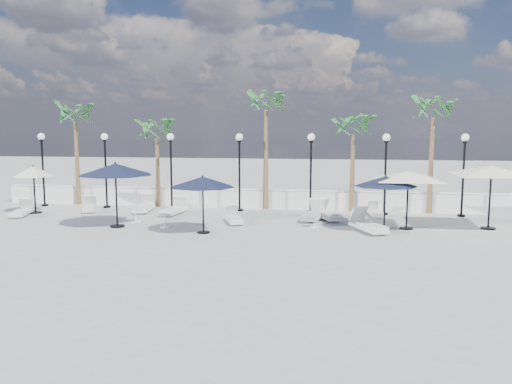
# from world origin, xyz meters

# --- Properties ---
(ground) EXTENTS (100.00, 100.00, 0.00)m
(ground) POSITION_xyz_m (0.00, 0.00, 0.00)
(ground) COLOR #959691
(ground) RESTS_ON ground
(balustrade) EXTENTS (26.00, 0.30, 1.01)m
(balustrade) POSITION_xyz_m (0.00, 7.50, 0.47)
(balustrade) COLOR silver
(balustrade) RESTS_ON ground
(lamppost_0) EXTENTS (0.36, 0.36, 3.84)m
(lamppost_0) POSITION_xyz_m (-10.50, 6.50, 2.49)
(lamppost_0) COLOR black
(lamppost_0) RESTS_ON ground
(lamppost_1) EXTENTS (0.36, 0.36, 3.84)m
(lamppost_1) POSITION_xyz_m (-7.00, 6.50, 2.49)
(lamppost_1) COLOR black
(lamppost_1) RESTS_ON ground
(lamppost_2) EXTENTS (0.36, 0.36, 3.84)m
(lamppost_2) POSITION_xyz_m (-3.50, 6.50, 2.49)
(lamppost_2) COLOR black
(lamppost_2) RESTS_ON ground
(lamppost_3) EXTENTS (0.36, 0.36, 3.84)m
(lamppost_3) POSITION_xyz_m (0.00, 6.50, 2.49)
(lamppost_3) COLOR black
(lamppost_3) RESTS_ON ground
(lamppost_4) EXTENTS (0.36, 0.36, 3.84)m
(lamppost_4) POSITION_xyz_m (3.50, 6.50, 2.49)
(lamppost_4) COLOR black
(lamppost_4) RESTS_ON ground
(lamppost_5) EXTENTS (0.36, 0.36, 3.84)m
(lamppost_5) POSITION_xyz_m (7.00, 6.50, 2.49)
(lamppost_5) COLOR black
(lamppost_5) RESTS_ON ground
(lamppost_6) EXTENTS (0.36, 0.36, 3.84)m
(lamppost_6) POSITION_xyz_m (10.50, 6.50, 2.49)
(lamppost_6) COLOR black
(lamppost_6) RESTS_ON ground
(palm_0) EXTENTS (2.60, 2.60, 5.50)m
(palm_0) POSITION_xyz_m (-9.00, 7.30, 4.53)
(palm_0) COLOR brown
(palm_0) RESTS_ON ground
(palm_1) EXTENTS (2.60, 2.60, 4.70)m
(palm_1) POSITION_xyz_m (-4.50, 7.30, 3.75)
(palm_1) COLOR brown
(palm_1) RESTS_ON ground
(palm_2) EXTENTS (2.60, 2.60, 6.10)m
(palm_2) POSITION_xyz_m (1.20, 7.30, 5.12)
(palm_2) COLOR brown
(palm_2) RESTS_ON ground
(palm_3) EXTENTS (2.60, 2.60, 4.90)m
(palm_3) POSITION_xyz_m (5.50, 7.30, 3.95)
(palm_3) COLOR brown
(palm_3) RESTS_ON ground
(palm_4) EXTENTS (2.60, 2.60, 5.70)m
(palm_4) POSITION_xyz_m (9.20, 7.30, 4.73)
(palm_4) COLOR brown
(palm_4) RESTS_ON ground
(lounger_0) EXTENTS (0.91, 2.07, 0.75)m
(lounger_0) POSITION_xyz_m (-4.58, 5.49, 0.25)
(lounger_0) COLOR silver
(lounger_0) RESTS_ON ground
(lounger_1) EXTENTS (1.18, 1.83, 0.65)m
(lounger_1) POSITION_xyz_m (-7.31, 5.22, 0.22)
(lounger_1) COLOR silver
(lounger_1) RESTS_ON ground
(lounger_2) EXTENTS (1.09, 1.89, 0.67)m
(lounger_2) POSITION_xyz_m (-9.81, 3.48, 0.23)
(lounger_2) COLOR silver
(lounger_2) RESTS_ON ground
(lounger_3) EXTENTS (1.13, 1.81, 0.65)m
(lounger_3) POSITION_xyz_m (0.37, 3.28, 0.22)
(lounger_3) COLOR silver
(lounger_3) RESTS_ON ground
(lounger_4) EXTENTS (0.90, 2.05, 0.74)m
(lounger_4) POSITION_xyz_m (-2.89, 4.96, 0.25)
(lounger_4) COLOR silver
(lounger_4) RESTS_ON ground
(lounger_5) EXTENTS (1.44, 2.19, 0.79)m
(lounger_5) POSITION_xyz_m (4.35, 4.77, 0.26)
(lounger_5) COLOR silver
(lounger_5) RESTS_ON ground
(lounger_6) EXTENTS (1.03, 2.19, 0.79)m
(lounger_6) POSITION_xyz_m (3.73, 4.56, 0.26)
(lounger_6) COLOR silver
(lounger_6) RESTS_ON ground
(lounger_7) EXTENTS (0.73, 1.72, 0.62)m
(lounger_7) POSITION_xyz_m (6.56, 5.99, 0.21)
(lounger_7) COLOR silver
(lounger_7) RESTS_ON ground
(lounger_8) EXTENTS (1.52, 2.23, 0.80)m
(lounger_8) POSITION_xyz_m (5.98, 2.33, 0.27)
(lounger_8) COLOR silver
(lounger_8) RESTS_ON ground
(side_table_0) EXTENTS (0.56, 0.56, 0.55)m
(side_table_0) POSITION_xyz_m (-3.94, 2.90, 0.33)
(side_table_0) COLOR silver
(side_table_0) RESTS_ON ground
(side_table_1) EXTENTS (0.56, 0.56, 0.54)m
(side_table_1) POSITION_xyz_m (-2.28, 1.93, 0.33)
(side_table_1) COLOR silver
(side_table_1) RESTS_ON ground
(side_table_2) EXTENTS (0.45, 0.45, 0.44)m
(side_table_2) POSITION_xyz_m (3.83, 2.91, 0.27)
(side_table_2) COLOR silver
(side_table_2) RESTS_ON ground
(parasol_navy_left) EXTENTS (3.07, 3.07, 2.71)m
(parasol_navy_left) POSITION_xyz_m (-4.28, 1.71, 2.39)
(parasol_navy_left) COLOR black
(parasol_navy_left) RESTS_ON ground
(parasol_navy_mid) EXTENTS (2.54, 2.54, 2.28)m
(parasol_navy_mid) POSITION_xyz_m (-0.42, 1.08, 2.00)
(parasol_navy_mid) COLOR black
(parasol_navy_mid) RESTS_ON ground
(parasol_navy_right) EXTENTS (2.52, 2.52, 2.26)m
(parasol_navy_right) POSITION_xyz_m (6.63, 2.63, 1.98)
(parasol_navy_right) COLOR black
(parasol_navy_right) RESTS_ON ground
(parasol_cream_sq_a) EXTENTS (5.68, 5.68, 2.79)m
(parasol_cream_sq_a) POSITION_xyz_m (10.85, 3.60, 2.58)
(parasol_cream_sq_a) COLOR black
(parasol_cream_sq_a) RESTS_ON ground
(parasol_cream_sq_b) EXTENTS (5.07, 5.07, 2.54)m
(parasol_cream_sq_b) POSITION_xyz_m (7.56, 3.10, 2.35)
(parasol_cream_sq_b) COLOR black
(parasol_cream_sq_b) RESTS_ON ground
(parasol_cream_small) EXTENTS (1.90, 1.90, 2.33)m
(parasol_cream_small) POSITION_xyz_m (-9.66, 4.36, 2.00)
(parasol_cream_small) COLOR black
(parasol_cream_small) RESTS_ON ground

